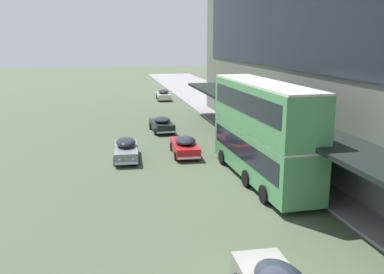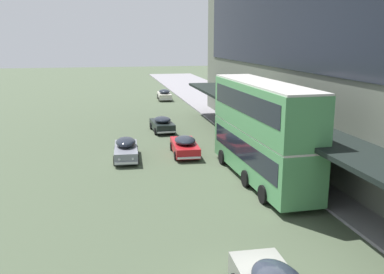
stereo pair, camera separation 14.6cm
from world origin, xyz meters
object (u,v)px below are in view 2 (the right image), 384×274
object	(u,v)px
transit_bus_kerbside_front	(262,129)
sedan_second_mid	(162,124)
sedan_oncoming_front	(126,149)
sedan_lead_near	(164,95)
sedan_oncoming_rear	(185,145)

from	to	relation	value
transit_bus_kerbside_front	sedan_second_mid	bearing A→B (deg)	104.54
sedan_oncoming_front	sedan_lead_near	xyz separation A→B (m)	(7.03, 29.53, -0.01)
transit_bus_kerbside_front	sedan_oncoming_front	distance (m)	10.45
sedan_oncoming_front	sedan_lead_near	world-z (taller)	sedan_oncoming_front
sedan_oncoming_rear	sedan_oncoming_front	world-z (taller)	sedan_oncoming_front
transit_bus_kerbside_front	sedan_oncoming_front	world-z (taller)	transit_bus_kerbside_front
sedan_oncoming_rear	sedan_second_mid	world-z (taller)	sedan_second_mid
sedan_second_mid	sedan_lead_near	bearing A→B (deg)	81.28
sedan_oncoming_front	sedan_second_mid	bearing A→B (deg)	66.18
sedan_second_mid	sedan_lead_near	distance (m)	21.08
transit_bus_kerbside_front	sedan_lead_near	bearing A→B (deg)	91.19
sedan_oncoming_rear	sedan_second_mid	size ratio (longest dim) A/B	1.10
sedan_second_mid	sedan_oncoming_front	bearing A→B (deg)	-113.82
sedan_oncoming_front	sedan_oncoming_rear	bearing A→B (deg)	3.59
sedan_lead_near	sedan_second_mid	bearing A→B (deg)	-98.72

